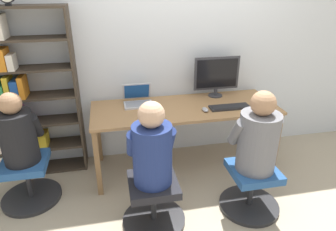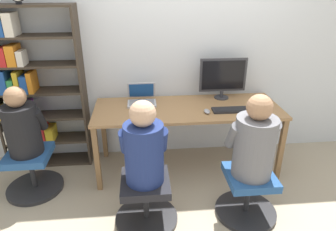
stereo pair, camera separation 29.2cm
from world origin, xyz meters
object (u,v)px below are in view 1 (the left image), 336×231
object	(u,v)px
bookshelf	(18,98)
person_at_monitor	(258,137)
desktop_monitor	(217,75)
person_at_laptop	(152,148)
office_chair_left	(251,188)
keyboard	(230,107)
office_chair_side	(28,180)
person_near_shelf	(17,133)
office_chair_right	(154,202)
laptop	(138,100)

from	to	relation	value
bookshelf	person_at_monitor	bearing A→B (deg)	-25.92
desktop_monitor	person_at_laptop	distance (m)	1.38
office_chair_left	person_at_monitor	xyz separation A→B (m)	(-0.00, 0.01, 0.54)
desktop_monitor	keyboard	xyz separation A→B (m)	(0.03, -0.36, -0.23)
office_chair_side	person_near_shelf	xyz separation A→B (m)	(0.00, 0.00, 0.51)
person_at_monitor	office_chair_right	bearing A→B (deg)	-179.40
keyboard	office_chair_side	bearing A→B (deg)	-176.49
desktop_monitor	bookshelf	xyz separation A→B (m)	(-2.11, 0.01, -0.12)
laptop	person_near_shelf	distance (m)	1.20
person_at_monitor	bookshelf	distance (m)	2.37
keyboard	bookshelf	xyz separation A→B (m)	(-2.13, 0.38, 0.12)
laptop	office_chair_left	size ratio (longest dim) A/B	0.55
desktop_monitor	office_chair_right	bearing A→B (deg)	-131.00
office_chair_right	office_chair_side	xyz separation A→B (m)	(-1.13, 0.54, 0.00)
person_near_shelf	person_at_monitor	bearing A→B (deg)	-14.70
laptop	desktop_monitor	bearing A→B (deg)	3.90
person_at_laptop	office_chair_left	bearing A→B (deg)	-0.05
desktop_monitor	person_at_monitor	distance (m)	1.05
person_near_shelf	office_chair_right	bearing A→B (deg)	-25.76
office_chair_left	desktop_monitor	bearing A→B (deg)	90.94
laptop	bookshelf	distance (m)	1.21
office_chair_left	person_near_shelf	world-z (taller)	person_near_shelf
person_at_monitor	bookshelf	size ratio (longest dim) A/B	0.41
person_at_laptop	office_chair_side	size ratio (longest dim) A/B	1.28
office_chair_right	person_near_shelf	world-z (taller)	person_near_shelf
office_chair_right	office_chair_side	size ratio (longest dim) A/B	1.00
office_chair_right	desktop_monitor	bearing A→B (deg)	49.00
office_chair_side	person_near_shelf	world-z (taller)	person_near_shelf
bookshelf	office_chair_side	distance (m)	0.83
keyboard	office_chair_side	world-z (taller)	keyboard
laptop	office_chair_side	size ratio (longest dim) A/B	0.55
keyboard	bookshelf	size ratio (longest dim) A/B	0.24
person_near_shelf	keyboard	bearing A→B (deg)	3.37
person_at_laptop	person_near_shelf	size ratio (longest dim) A/B	1.06
person_at_laptop	person_near_shelf	world-z (taller)	person_at_laptop
bookshelf	office_chair_side	size ratio (longest dim) A/B	3.16
laptop	person_at_laptop	size ratio (longest dim) A/B	0.43
bookshelf	office_chair_side	bearing A→B (deg)	-80.52
laptop	person_at_monitor	bearing A→B (deg)	-46.30
desktop_monitor	office_chair_side	world-z (taller)	desktop_monitor
desktop_monitor	person_at_monitor	world-z (taller)	desktop_monitor
desktop_monitor	laptop	xyz separation A→B (m)	(-0.90, -0.06, -0.20)
keyboard	office_chair_left	distance (m)	0.85
laptop	keyboard	world-z (taller)	laptop
laptop	office_chair_left	distance (m)	1.45
laptop	office_chair_side	distance (m)	1.33
office_chair_side	person_at_laptop	bearing A→B (deg)	-25.35
person_at_monitor	office_chair_side	bearing A→B (deg)	165.43
desktop_monitor	office_chair_right	world-z (taller)	desktop_monitor
office_chair_left	office_chair_right	bearing A→B (deg)	-179.74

